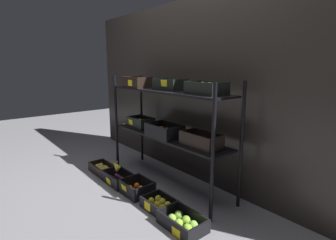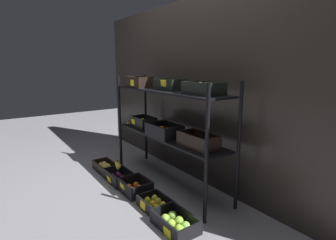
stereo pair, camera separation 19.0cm
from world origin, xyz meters
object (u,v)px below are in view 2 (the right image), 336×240
at_px(crate_ground_apple_green, 175,223).
at_px(banana_bunch_loose, 118,166).
at_px(crate_ground_tangerine, 136,188).
at_px(crate_ground_plum, 119,178).
at_px(crate_ground_lemon, 155,204).
at_px(crate_ground_apple_gold, 105,167).
at_px(display_rack, 168,114).

distance_m(crate_ground_apple_green, banana_bunch_loose, 1.06).
bearing_deg(banana_bunch_loose, crate_ground_tangerine, 5.09).
xyz_separation_m(crate_ground_plum, crate_ground_tangerine, (0.34, 0.03, 0.01)).
xyz_separation_m(crate_ground_tangerine, crate_ground_apple_green, (0.70, -0.03, -0.01)).
xyz_separation_m(crate_ground_lemon, crate_ground_apple_green, (0.33, -0.03, 0.00)).
xyz_separation_m(crate_ground_apple_gold, crate_ground_plum, (0.37, 0.01, 0.00)).
height_order(crate_ground_lemon, banana_bunch_loose, banana_bunch_loose).
xyz_separation_m(display_rack, crate_ground_apple_green, (0.69, -0.42, -0.73)).
distance_m(crate_ground_lemon, banana_bunch_loose, 0.73).
bearing_deg(banana_bunch_loose, display_rack, 49.30).
xyz_separation_m(crate_ground_plum, banana_bunch_loose, (-0.01, -0.01, 0.13)).
distance_m(display_rack, crate_ground_lemon, 0.90).
distance_m(crate_ground_plum, crate_ground_lemon, 0.71).
bearing_deg(crate_ground_apple_gold, crate_ground_tangerine, 2.58).
bearing_deg(crate_ground_apple_green, crate_ground_tangerine, 177.88).
relative_size(display_rack, crate_ground_plum, 4.64).
bearing_deg(crate_ground_tangerine, crate_ground_plum, -175.73).
height_order(crate_ground_apple_gold, crate_ground_apple_green, crate_ground_apple_green).
relative_size(crate_ground_plum, banana_bunch_loose, 2.37).
bearing_deg(crate_ground_apple_gold, crate_ground_apple_green, 0.24).
bearing_deg(crate_ground_plum, crate_ground_apple_gold, -178.95).
distance_m(crate_ground_tangerine, banana_bunch_loose, 0.37).
bearing_deg(crate_ground_lemon, crate_ground_apple_gold, -178.34).
relative_size(crate_ground_tangerine, crate_ground_lemon, 0.99).
bearing_deg(crate_ground_lemon, crate_ground_apple_green, -4.40).
xyz_separation_m(display_rack, crate_ground_tangerine, (-0.02, -0.39, -0.72)).
bearing_deg(display_rack, crate_ground_tangerine, -92.52).
bearing_deg(crate_ground_plum, crate_ground_apple_green, -0.05).
bearing_deg(crate_ground_plum, crate_ground_lemon, 1.99).
bearing_deg(crate_ground_lemon, display_rack, 132.37).
bearing_deg(crate_ground_lemon, crate_ground_tangerine, 179.91).
distance_m(display_rack, banana_bunch_loose, 0.81).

